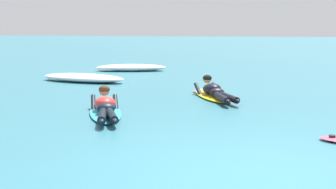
# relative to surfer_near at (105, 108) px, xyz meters

# --- Properties ---
(ground_plane) EXTENTS (120.00, 120.00, 0.00)m
(ground_plane) POSITION_rel_surfer_near_xyz_m (2.77, 7.00, -0.13)
(ground_plane) COLOR #2D6B7A
(surfer_near) EXTENTS (1.40, 2.52, 0.54)m
(surfer_near) POSITION_rel_surfer_near_xyz_m (0.00, 0.00, 0.00)
(surfer_near) COLOR #2DB2D1
(surfer_near) RESTS_ON ground
(surfer_far) EXTENTS (1.46, 2.46, 0.54)m
(surfer_far) POSITION_rel_surfer_near_xyz_m (1.70, 2.48, 0.00)
(surfer_far) COLOR yellow
(surfer_far) RESTS_ON ground
(whitewater_front) EXTENTS (2.71, 1.55, 0.25)m
(whitewater_front) POSITION_rel_surfer_near_xyz_m (-2.17, 8.32, -0.02)
(whitewater_front) COLOR white
(whitewater_front) RESTS_ON ground
(whitewater_mid_left) EXTENTS (2.89, 1.46, 0.24)m
(whitewater_mid_left) POSITION_rel_surfer_near_xyz_m (-2.54, 4.80, -0.02)
(whitewater_mid_left) COLOR white
(whitewater_mid_left) RESTS_ON ground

